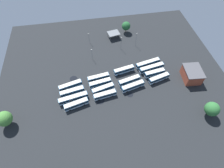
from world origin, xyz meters
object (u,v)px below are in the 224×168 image
bus_row1_slot0 (105,95)px  bus_row2_slot0 (133,86)px  bus_row2_slot1 (129,81)px  bus_row1_slot2 (100,83)px  bus_row3_slot2 (152,68)px  bus_row3_slot3 (148,63)px  tree_east_edge (4,119)px  lamp_post_by_building (136,39)px  bus_row0_slot0 (76,104)px  lamp_post_far_corner (89,38)px  bus_row0_slot3 (70,86)px  bus_row0_slot2 (72,92)px  bus_row2_slot3 (124,70)px  bus_row1_slot3 (98,78)px  lamp_post_mid_lot (121,43)px  bus_row0_slot1 (73,98)px  tree_northeast (212,109)px  maintenance_shelter (114,33)px  bus_row1_slot1 (103,89)px  depot_building (192,74)px  bus_row3_slot0 (159,78)px  bus_row3_slot1 (155,73)px  lamp_post_near_entrance (92,54)px  tree_north_edge (126,26)px

bus_row1_slot0 → bus_row2_slot0: 15.75m
bus_row2_slot1 → bus_row1_slot2: bearing=176.4°
bus_row3_slot2 → bus_row3_slot3: same height
bus_row1_slot2 → tree_east_edge: 48.05m
lamp_post_by_building → bus_row1_slot0: bearing=-125.0°
bus_row0_slot0 → lamp_post_far_corner: size_ratio=1.62×
bus_row0_slot3 → bus_row1_slot2: same height
bus_row0_slot2 → bus_row2_slot3: (29.75, 10.10, -0.00)m
bus_row1_slot3 → lamp_post_mid_lot: size_ratio=1.34×
bus_row0_slot1 → bus_row2_slot0: (31.67, 2.22, -0.00)m
bus_row2_slot0 → lamp_post_far_corner: 45.32m
bus_row2_slot3 → bus_row2_slot0: bearing=-79.2°
bus_row1_slot0 → tree_northeast: tree_northeast is taller
maintenance_shelter → tree_east_edge: 80.55m
bus_row0_slot3 → bus_row1_slot1: size_ratio=1.02×
bus_row0_slot0 → bus_row1_slot0: 15.17m
depot_building → bus_row3_slot0: bearing=175.0°
bus_row2_slot1 → bus_row3_slot1: (15.26, 2.90, -0.00)m
bus_row2_slot0 → bus_row3_slot2: (13.79, 10.96, 0.00)m
bus_row3_slot2 → tree_northeast: bearing=-60.4°
lamp_post_mid_lot → bus_row0_slot1: bearing=-133.1°
bus_row0_slot2 → bus_row1_slot0: bearing=-16.4°
bus_row1_slot3 → lamp_post_mid_lot: 28.70m
bus_row2_slot0 → bus_row3_slot0: 15.76m
bus_row1_slot1 → bus_row2_slot3: bearing=39.1°
depot_building → lamp_post_by_building: lamp_post_by_building is taller
bus_row0_slot1 → bus_row1_slot3: same height
bus_row1_slot2 → lamp_post_mid_lot: bearing=57.7°
bus_row0_slot3 → bus_row1_slot0: 19.51m
depot_building → lamp_post_mid_lot: lamp_post_mid_lot is taller
bus_row0_slot2 → lamp_post_far_corner: 41.15m
bus_row2_slot1 → lamp_post_near_entrance: bearing=129.9°
bus_row2_slot1 → bus_row2_slot3: same height
lamp_post_far_corner → lamp_post_near_entrance: 15.35m
bus_row3_slot0 → tree_north_edge: bearing=101.0°
bus_row0_slot1 → bus_row3_slot0: (47.17, 5.12, -0.00)m
bus_row2_slot1 → maintenance_shelter: bearing=92.5°
lamp_post_by_building → maintenance_shelter: bearing=140.4°
lamp_post_by_building → depot_building: bearing=-53.5°
bus_row2_slot3 → bus_row3_slot1: 17.34m
bus_row1_slot1 → lamp_post_far_corner: bearing=94.8°
bus_row0_slot2 → lamp_post_near_entrance: 27.17m
bus_row0_slot2 → bus_row2_slot0: same height
bus_row0_slot1 → lamp_post_near_entrance: bearing=65.5°
bus_row2_slot1 → lamp_post_mid_lot: 27.79m
bus_row1_slot0 → bus_row1_slot3: (-1.84, 11.91, 0.00)m
bus_row3_slot0 → bus_row0_slot2: bearing=-178.8°
bus_row2_slot1 → lamp_post_near_entrance: size_ratio=1.58×
lamp_post_near_entrance → bus_row1_slot3: bearing=-84.3°
bus_row3_slot1 → tree_north_edge: (-7.57, 41.06, 3.13)m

